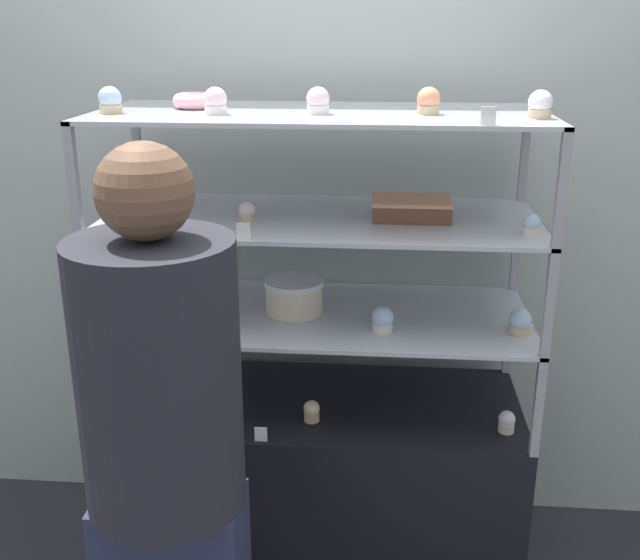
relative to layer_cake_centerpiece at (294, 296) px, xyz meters
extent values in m
cube|color=#A8B2AD|center=(0.08, 0.42, 0.32)|extent=(8.00, 0.05, 2.60)
cube|color=black|center=(0.08, 0.00, -0.67)|extent=(1.25, 0.55, 0.63)
cube|color=#99999E|center=(-0.54, 0.26, -0.20)|extent=(0.02, 0.02, 0.30)
cube|color=#99999E|center=(0.69, 0.26, -0.20)|extent=(0.02, 0.02, 0.30)
cube|color=#99999E|center=(-0.54, -0.26, -0.20)|extent=(0.02, 0.02, 0.30)
cube|color=#99999E|center=(0.69, -0.26, -0.20)|extent=(0.02, 0.02, 0.30)
cube|color=#B7BCC6|center=(0.08, 0.00, -0.06)|extent=(1.25, 0.55, 0.01)
cube|color=#99999E|center=(-0.54, 0.26, 0.10)|extent=(0.02, 0.02, 0.30)
cube|color=#99999E|center=(0.69, 0.26, 0.10)|extent=(0.02, 0.02, 0.30)
cube|color=#99999E|center=(-0.54, -0.26, 0.10)|extent=(0.02, 0.02, 0.30)
cube|color=#99999E|center=(0.69, -0.26, 0.10)|extent=(0.02, 0.02, 0.30)
cube|color=#B7BCC6|center=(0.08, 0.00, 0.24)|extent=(1.25, 0.55, 0.01)
cube|color=#99999E|center=(-0.54, 0.26, 0.40)|extent=(0.02, 0.02, 0.30)
cube|color=#99999E|center=(0.69, 0.26, 0.40)|extent=(0.02, 0.02, 0.30)
cube|color=#99999E|center=(-0.54, -0.26, 0.40)|extent=(0.02, 0.02, 0.30)
cube|color=#99999E|center=(0.69, -0.26, 0.40)|extent=(0.02, 0.02, 0.30)
cube|color=#B7BCC6|center=(0.08, 0.00, 0.54)|extent=(1.25, 0.55, 0.01)
cylinder|color=beige|center=(0.00, 0.00, -0.01)|extent=(0.17, 0.17, 0.09)
cylinder|color=white|center=(0.00, 0.00, 0.04)|extent=(0.18, 0.18, 0.02)
cube|color=brown|center=(0.34, 0.01, 0.27)|extent=(0.22, 0.16, 0.05)
cube|color=#E5996B|center=(0.34, 0.01, 0.30)|extent=(0.23, 0.17, 0.01)
cylinder|color=#CCB28C|center=(-0.49, -0.12, -0.34)|extent=(0.05, 0.05, 0.03)
sphere|color=#F4EAB2|center=(-0.49, -0.12, -0.31)|extent=(0.05, 0.05, 0.05)
cylinder|color=#CCB28C|center=(0.06, -0.13, -0.34)|extent=(0.05, 0.05, 0.03)
sphere|color=#F4EAB2|center=(0.06, -0.13, -0.31)|extent=(0.05, 0.05, 0.05)
cylinder|color=beige|center=(0.64, -0.14, -0.34)|extent=(0.05, 0.05, 0.03)
sphere|color=white|center=(0.64, -0.14, -0.31)|extent=(0.05, 0.05, 0.05)
cube|color=white|center=(-0.07, -0.26, -0.33)|extent=(0.04, 0.00, 0.04)
cylinder|color=#CCB28C|center=(-0.50, -0.12, -0.04)|extent=(0.06, 0.06, 0.03)
sphere|color=#E5996B|center=(-0.50, -0.12, -0.01)|extent=(0.06, 0.06, 0.06)
cylinder|color=beige|center=(0.27, -0.13, -0.04)|extent=(0.06, 0.06, 0.03)
sphere|color=silver|center=(0.27, -0.13, -0.01)|extent=(0.06, 0.06, 0.06)
cylinder|color=#CCB28C|center=(0.65, -0.11, -0.04)|extent=(0.06, 0.06, 0.03)
sphere|color=silver|center=(0.65, -0.11, -0.01)|extent=(0.06, 0.06, 0.06)
cube|color=white|center=(-0.33, -0.26, -0.03)|extent=(0.04, 0.00, 0.04)
cylinder|color=#CCB28C|center=(-0.50, -0.07, 0.26)|extent=(0.05, 0.05, 0.02)
sphere|color=#E5996B|center=(-0.50, -0.07, 0.28)|extent=(0.05, 0.05, 0.05)
cylinder|color=#CCB28C|center=(-0.12, -0.08, 0.26)|extent=(0.05, 0.05, 0.02)
sphere|color=silver|center=(-0.12, -0.08, 0.28)|extent=(0.05, 0.05, 0.05)
cylinder|color=beige|center=(0.65, -0.15, 0.26)|extent=(0.05, 0.05, 0.02)
sphere|color=silver|center=(0.65, -0.15, 0.28)|extent=(0.05, 0.05, 0.05)
cube|color=white|center=(-0.10, -0.26, 0.27)|extent=(0.04, 0.00, 0.04)
cylinder|color=#CCB28C|center=(-0.48, -0.10, 0.56)|extent=(0.06, 0.06, 0.02)
sphere|color=silver|center=(-0.48, -0.10, 0.59)|extent=(0.06, 0.06, 0.06)
cylinder|color=white|center=(-0.19, -0.09, 0.56)|extent=(0.06, 0.06, 0.02)
sphere|color=silver|center=(-0.19, -0.09, 0.59)|extent=(0.06, 0.06, 0.06)
cylinder|color=white|center=(0.08, -0.07, 0.56)|extent=(0.06, 0.06, 0.02)
sphere|color=silver|center=(0.08, -0.07, 0.59)|extent=(0.06, 0.06, 0.06)
cylinder|color=#CCB28C|center=(0.37, -0.04, 0.56)|extent=(0.06, 0.06, 0.02)
sphere|color=#E5996B|center=(0.37, -0.04, 0.59)|extent=(0.06, 0.06, 0.06)
cylinder|color=#CCB28C|center=(0.65, -0.11, 0.56)|extent=(0.06, 0.06, 0.02)
sphere|color=white|center=(0.65, -0.11, 0.59)|extent=(0.06, 0.06, 0.06)
cube|color=white|center=(0.50, -0.26, 0.57)|extent=(0.04, 0.00, 0.04)
torus|color=#EFB2BC|center=(-0.29, 0.04, 0.57)|extent=(0.12, 0.12, 0.04)
cylinder|color=#26262D|center=(-0.22, -0.66, 0.05)|extent=(0.36, 0.36, 0.62)
sphere|color=brown|center=(-0.22, -0.66, 0.46)|extent=(0.20, 0.20, 0.20)
camera|label=1|loc=(0.26, -2.10, 0.79)|focal=42.00mm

